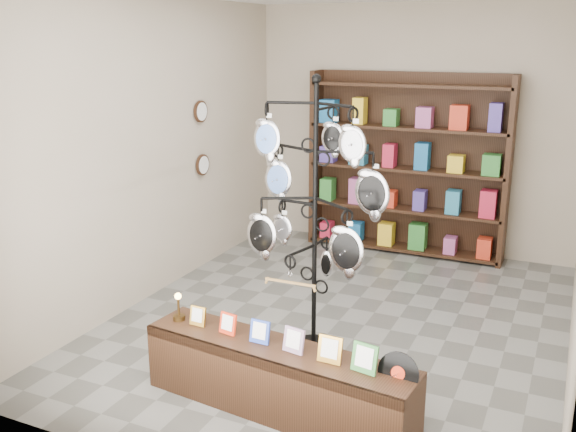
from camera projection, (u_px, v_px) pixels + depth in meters
ground at (339, 320)px, 6.08m from camera, size 5.00×5.00×0.00m
room_envelope at (344, 125)px, 5.59m from camera, size 5.00×5.00×5.00m
display_tree at (315, 199)px, 5.15m from camera, size 1.19×1.03×2.32m
front_shelf at (277, 379)px, 4.55m from camera, size 2.08×0.63×0.72m
back_shelving at (406, 170)px, 7.82m from camera, size 2.42×0.36×2.20m
wall_clocks at (202, 138)px, 7.17m from camera, size 0.03×0.24×0.84m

